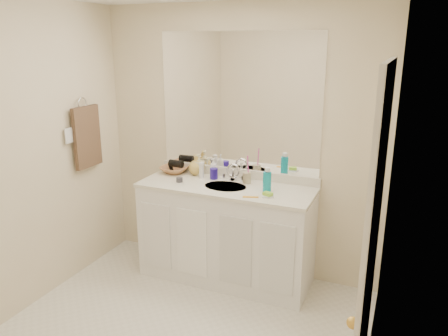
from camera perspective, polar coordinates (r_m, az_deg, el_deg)
name	(u,v)px	position (r m, az deg, el deg)	size (l,w,h in m)	color
wall_back	(238,143)	(3.92, 1.87, 3.32)	(2.60, 0.02, 2.40)	beige
wall_left	(13,163)	(3.62, -25.89, 0.58)	(0.02, 2.60, 2.40)	beige
wall_right	(380,216)	(2.42, 19.67, -5.87)	(0.02, 2.60, 2.40)	beige
vanity_cabinet	(226,234)	(3.93, 0.29, -8.60)	(1.50, 0.55, 0.85)	white
countertop	(226,187)	(3.76, 0.30, -2.51)	(1.52, 0.57, 0.03)	silver
backsplash	(237,173)	(3.98, 1.76, -0.66)	(1.52, 0.03, 0.08)	silver
sink_basin	(225,187)	(3.75, 0.18, -2.56)	(0.37, 0.37, 0.02)	#C0B3A8
faucet	(233,174)	(3.88, 1.22, -0.84)	(0.02, 0.02, 0.11)	silver
mirror	(238,103)	(3.85, 1.89, 8.54)	(1.48, 0.01, 1.20)	white
blue_mug	(214,174)	(3.93, -1.33, -0.74)	(0.07, 0.07, 0.10)	#241389
tan_cup	(247,178)	(3.81, 2.99, -1.28)	(0.07, 0.07, 0.10)	tan
toothbrush	(248,167)	(3.78, 3.16, 0.15)	(0.01, 0.01, 0.21)	#E43CA9
mouthwash_bottle	(267,182)	(3.61, 5.65, -1.79)	(0.07, 0.07, 0.16)	#0E93A8
soap_dish	(268,196)	(3.51, 5.73, -3.67)	(0.09, 0.07, 0.01)	white
green_soap	(268,194)	(3.50, 5.74, -3.38)	(0.07, 0.05, 0.03)	#92D233
orange_comb	(251,197)	(3.48, 3.49, -3.80)	(0.13, 0.03, 0.01)	orange
dark_jar	(179,180)	(3.87, -5.84, -1.53)	(0.06, 0.06, 0.04)	#38363E
extra_white_bottle	(201,170)	(3.95, -2.96, -0.30)	(0.04, 0.04, 0.14)	white
soap_bottle_white	(213,168)	(3.97, -1.39, 0.02)	(0.07, 0.07, 0.17)	white
soap_bottle_cream	(198,164)	(4.05, -3.39, 0.46)	(0.09, 0.09, 0.19)	beige
soap_bottle_yellow	(197,165)	(4.05, -3.61, 0.44)	(0.15, 0.15, 0.19)	#D4B252
wicker_basket	(175,169)	(4.14, -6.48, -0.19)	(0.25, 0.25, 0.06)	#A36A41
hair_dryer	(176,164)	(4.12, -6.26, 0.56)	(0.07, 0.07, 0.14)	black
towel_ring	(82,103)	(4.07, -18.03, 8.03)	(0.11, 0.11, 0.01)	silver
hand_towel	(87,137)	(4.10, -17.46, 3.88)	(0.04, 0.32, 0.55)	#35261C
switch_plate	(69,136)	(3.96, -19.62, 4.01)	(0.01, 0.09, 0.13)	white
door	(368,277)	(2.24, 18.29, -13.33)	(0.02, 0.82, 2.00)	white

